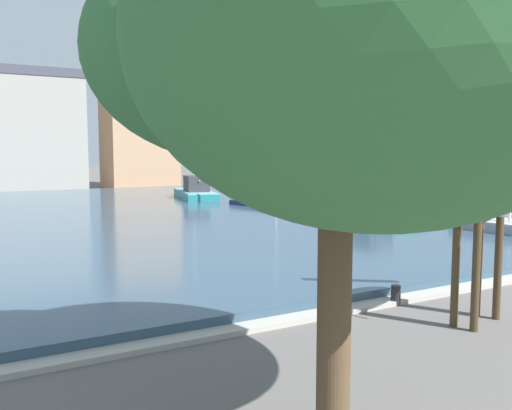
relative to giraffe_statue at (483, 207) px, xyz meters
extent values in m
cube|color=#334C60|center=(-4.31, 22.96, -2.44)|extent=(77.87, 41.42, 0.32)
cube|color=#ADA89E|center=(-4.31, 2.01, -2.54)|extent=(77.87, 0.50, 0.12)
cylinder|color=#42331E|center=(0.37, 0.33, -1.42)|extent=(0.17, 0.17, 2.36)
cylinder|color=#42331E|center=(0.48, -0.10, -1.42)|extent=(0.17, 0.17, 2.36)
cylinder|color=#42331E|center=(-0.78, 0.02, -1.42)|extent=(0.17, 0.17, 2.36)
cylinder|color=#42331E|center=(-0.66, -0.41, -1.42)|extent=(0.17, 0.17, 2.36)
ellipsoid|color=#42331E|center=(-0.15, -0.04, 0.10)|extent=(1.94, 1.14, 0.90)
cylinder|color=#42331E|center=(0.95, 0.26, 1.22)|extent=(1.26, 0.57, 2.02)
cone|color=#42331E|center=(1.42, 0.46, 2.41)|extent=(0.06, 0.06, 0.17)
cylinder|color=#42331E|center=(-0.98, -0.27, -0.28)|extent=(0.26, 0.12, 0.96)
cube|color=#236B42|center=(8.34, 13.96, -2.21)|extent=(2.20, 7.35, 0.77)
ellipsoid|color=#236B42|center=(8.36, 17.45, -2.21)|extent=(1.96, 2.58, 0.74)
cube|color=gray|center=(8.34, 13.96, -1.80)|extent=(2.15, 7.20, 0.06)
cube|color=#333338|center=(8.34, 13.41, -1.25)|extent=(1.53, 2.58, 1.03)
cylinder|color=silver|center=(8.34, 14.51, 1.12)|extent=(0.12, 0.12, 5.88)
cylinder|color=silver|center=(8.34, 13.23, -0.93)|extent=(0.09, 2.57, 0.08)
cube|color=navy|center=(7.43, 21.38, -2.30)|extent=(3.61, 5.98, 0.60)
ellipsoid|color=navy|center=(8.18, 18.82, -2.30)|extent=(2.38, 2.42, 0.57)
cube|color=slate|center=(7.43, 21.38, -1.97)|extent=(3.54, 5.86, 0.06)
cylinder|color=silver|center=(7.55, 20.97, 1.57)|extent=(0.12, 0.12, 7.15)
cylinder|color=silver|center=(7.28, 21.92, -1.10)|extent=(0.63, 1.91, 0.08)
cube|color=teal|center=(5.58, 29.35, -2.19)|extent=(3.65, 7.12, 0.82)
ellipsoid|color=teal|center=(6.28, 32.50, -2.19)|extent=(2.47, 2.76, 0.77)
cube|color=#6EA5A8|center=(5.58, 29.35, -1.76)|extent=(3.58, 6.98, 0.06)
cube|color=#333338|center=(5.46, 28.85, -1.15)|extent=(2.04, 2.66, 1.14)
cylinder|color=silver|center=(5.69, 29.84, 1.40)|extent=(0.12, 0.12, 6.38)
cylinder|color=silver|center=(5.43, 28.68, -0.89)|extent=(0.60, 2.34, 0.08)
ellipsoid|color=#939399|center=(10.70, 9.09, -2.24)|extent=(2.19, 2.05, 0.68)
cylinder|color=brown|center=(-6.14, -2.63, -0.72)|extent=(0.43, 0.43, 3.77)
ellipsoid|color=#336B38|center=(-6.14, -2.63, 2.30)|extent=(4.34, 4.34, 3.26)
ellipsoid|color=#336B38|center=(-4.80, -2.82, 2.73)|extent=(4.98, 4.98, 3.73)
ellipsoid|color=#336B38|center=(-6.96, -1.46, 2.50)|extent=(3.78, 3.78, 2.84)
ellipsoid|color=#336B38|center=(-6.55, -3.76, 2.26)|extent=(4.88, 4.88, 3.66)
cylinder|color=#232326|center=(-0.72, 1.86, -2.35)|extent=(0.24, 0.24, 0.50)
cube|color=gray|center=(-3.50, 46.92, 2.63)|extent=(8.69, 7.18, 10.47)
cube|color=#42424C|center=(-3.50, 46.92, 8.27)|extent=(8.87, 7.33, 0.80)
cube|color=tan|center=(7.21, 48.20, 3.12)|extent=(7.07, 5.85, 11.45)
cube|color=#42424C|center=(7.21, 48.20, 9.25)|extent=(7.22, 5.97, 0.80)
camera|label=1|loc=(-10.17, -7.79, 1.22)|focal=37.63mm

